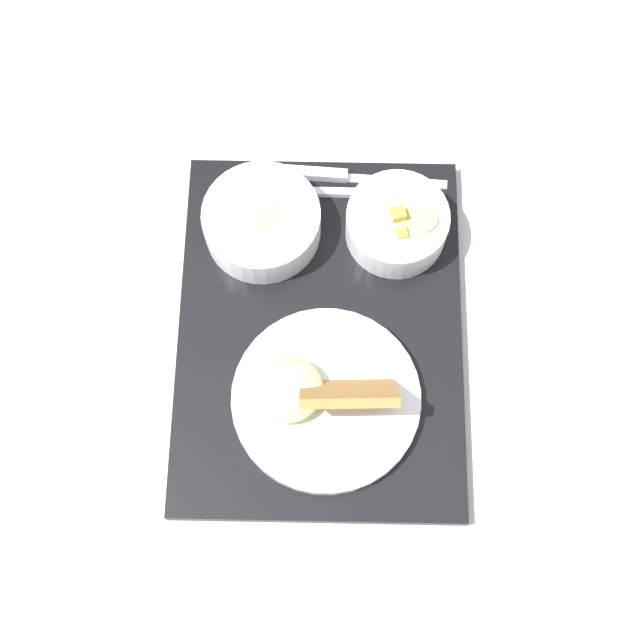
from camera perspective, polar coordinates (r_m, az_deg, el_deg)
ground_plane at (r=1.02m, az=0.00°, el=-0.90°), size 4.00×4.00×0.00m
serving_tray at (r=1.02m, az=0.00°, el=-0.74°), size 0.46×0.36×0.02m
bowl_salad at (r=1.03m, az=4.97°, el=6.20°), size 0.12×0.12×0.06m
bowl_soup at (r=1.03m, az=-3.74°, el=6.34°), size 0.14×0.14×0.05m
plate_main at (r=0.97m, az=-0.07°, el=-4.93°), size 0.21×0.21×0.09m
knife at (r=1.08m, az=0.88°, el=9.23°), size 0.04×0.20×0.01m
spoon at (r=1.07m, az=1.60°, el=8.13°), size 0.04×0.16×0.01m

